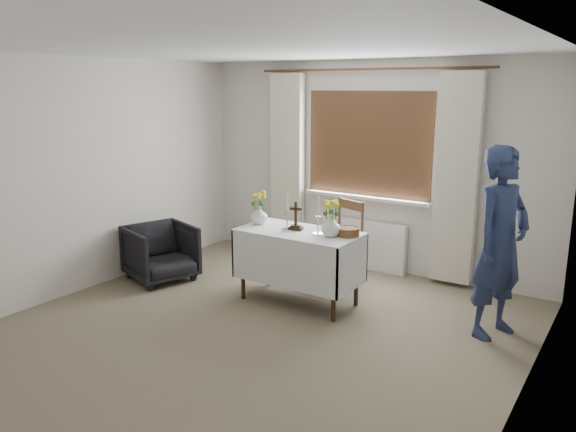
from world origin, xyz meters
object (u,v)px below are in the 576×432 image
(person, at_px, (500,243))
(wooden_cross, at_px, (296,216))
(armchair, at_px, (161,253))
(flower_vase_right, at_px, (331,226))
(wooden_chair, at_px, (338,242))
(altar_table, at_px, (299,267))
(flower_vase_left, at_px, (259,215))

(person, bearing_deg, wooden_cross, 120.48)
(armchair, bearing_deg, flower_vase_right, -63.74)
(wooden_chair, bearing_deg, wooden_cross, -78.74)
(altar_table, xyz_separation_m, armchair, (-1.70, -0.28, -0.06))
(armchair, distance_m, flower_vase_right, 2.15)
(person, distance_m, wooden_cross, 1.96)
(armchair, relative_size, person, 0.42)
(wooden_chair, bearing_deg, flower_vase_left, -108.61)
(wooden_cross, relative_size, flower_vase_right, 1.45)
(wooden_chair, bearing_deg, flower_vase_right, -47.85)
(armchair, height_order, flower_vase_right, flower_vase_right)
(wooden_cross, relative_size, flower_vase_left, 1.52)
(flower_vase_left, bearing_deg, armchair, -165.23)
(armchair, bearing_deg, person, -62.12)
(altar_table, xyz_separation_m, flower_vase_right, (0.36, 0.01, 0.48))
(person, xyz_separation_m, flower_vase_right, (-1.52, -0.32, 0.01))
(wooden_chair, relative_size, person, 0.55)
(flower_vase_right, bearing_deg, flower_vase_left, 178.57)
(altar_table, distance_m, flower_vase_left, 0.70)
(altar_table, distance_m, wooden_chair, 0.76)
(altar_table, xyz_separation_m, wooden_chair, (0.05, 0.75, 0.09))
(person, bearing_deg, flower_vase_left, 118.84)
(wooden_chair, distance_m, armchair, 2.04)
(flower_vase_right, bearing_deg, wooden_cross, 176.97)
(person, relative_size, wooden_cross, 5.88)
(altar_table, height_order, armchair, altar_table)
(flower_vase_right, bearing_deg, person, 11.76)
(flower_vase_left, bearing_deg, flower_vase_right, -1.43)
(wooden_chair, height_order, wooden_cross, wooden_cross)
(armchair, distance_m, wooden_cross, 1.77)
(flower_vase_left, bearing_deg, person, 6.99)
(wooden_cross, xyz_separation_m, flower_vase_left, (-0.46, -0.00, -0.05))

